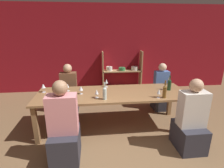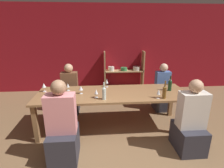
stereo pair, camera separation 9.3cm
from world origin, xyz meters
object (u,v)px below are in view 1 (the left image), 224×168
object	(u,v)px
person_near_a	(190,124)
shelf_unit	(121,76)
wine_bottle_dark	(169,84)
wine_glass_white_c	(68,86)
wine_glass_white_b	(159,92)
person_far_b	(70,95)
wine_glass_red_b	(97,92)
wine_bottle_green	(165,91)
wine_bottle_amber	(105,93)
wine_glass_red_a	(43,86)
person_far_a	(160,92)
person_near_b	(64,133)
wine_glass_white_d	(169,79)
wine_glass_empty_a	(106,81)
wine_glass_white_a	(81,89)
dining_table	(113,96)

from	to	relation	value
person_near_a	shelf_unit	bearing A→B (deg)	102.67
wine_bottle_dark	wine_glass_white_c	bearing A→B (deg)	175.44
wine_glass_white_b	person_far_b	xyz separation A→B (m)	(-1.76, 1.15, -0.44)
shelf_unit	wine_glass_red_b	xyz separation A→B (m)	(-0.86, -2.44, 0.38)
shelf_unit	wine_bottle_dark	world-z (taller)	shelf_unit
wine_bottle_green	wine_bottle_amber	size ratio (longest dim) A/B	1.04
shelf_unit	wine_glass_white_c	bearing A→B (deg)	-125.44
wine_glass_red_b	wine_glass_red_a	bearing A→B (deg)	158.92
wine_bottle_amber	wine_glass_white_c	bearing A→B (deg)	144.10
person_far_a	person_near_b	world-z (taller)	person_near_b
person_far_a	wine_glass_red_b	bearing A→B (deg)	30.93
wine_bottle_amber	person_near_a	size ratio (longest dim) A/B	0.25
shelf_unit	wine_glass_white_d	world-z (taller)	shelf_unit
wine_glass_empty_a	wine_glass_white_a	bearing A→B (deg)	-145.50
wine_glass_white_a	wine_glass_red_a	size ratio (longest dim) A/B	0.90
wine_bottle_amber	wine_glass_white_d	bearing A→B (deg)	25.76
person_near_b	person_far_b	world-z (taller)	person_near_b
wine_bottle_green	wine_bottle_amber	bearing A→B (deg)	177.62
person_near_a	wine_glass_red_a	bearing A→B (deg)	159.19
wine_glass_white_a	person_near_b	distance (m)	0.97
wine_glass_red_a	person_far_b	bearing A→B (deg)	56.90
wine_glass_white_c	wine_glass_red_b	distance (m)	0.71
wine_glass_red_a	wine_bottle_dark	bearing A→B (deg)	-3.26
wine_glass_white_a	wine_glass_white_b	size ratio (longest dim) A/B	0.94
shelf_unit	dining_table	distance (m)	2.29
wine_bottle_dark	wine_glass_white_d	world-z (taller)	wine_bottle_dark
person_far_a	person_far_b	size ratio (longest dim) A/B	0.98
wine_glass_white_a	person_far_a	distance (m)	2.09
wine_glass_white_a	person_near_b	size ratio (longest dim) A/B	0.12
wine_glass_empty_a	wine_bottle_green	bearing A→B (deg)	-35.89
wine_glass_white_a	wine_glass_red_b	bearing A→B (deg)	-37.25
wine_glass_white_b	person_far_b	size ratio (longest dim) A/B	0.14
wine_glass_white_a	wine_glass_white_d	bearing A→B (deg)	11.87
wine_glass_red_a	person_near_b	xyz separation A→B (m)	(0.52, -1.03, -0.42)
person_near_a	person_far_a	distance (m)	1.55
wine_bottle_green	wine_glass_red_b	xyz separation A→B (m)	(-1.23, 0.14, -0.02)
wine_glass_white_a	dining_table	bearing A→B (deg)	-0.37
dining_table	person_far_a	bearing A→B (deg)	29.86
wine_bottle_amber	person_far_a	size ratio (longest dim) A/B	0.27
wine_bottle_amber	person_far_a	world-z (taller)	person_far_a
person_near_a	person_far_b	size ratio (longest dim) A/B	1.03
wine_bottle_dark	person_near_b	size ratio (longest dim) A/B	0.24
wine_bottle_dark	wine_glass_white_c	distance (m)	2.07
wine_glass_white_b	wine_glass_red_b	size ratio (longest dim) A/B	1.06
shelf_unit	dining_table	xyz separation A→B (m)	(-0.54, -2.22, 0.20)
dining_table	wine_glass_empty_a	world-z (taller)	wine_glass_empty_a
wine_glass_white_b	person_near_a	bearing A→B (deg)	-47.61
shelf_unit	wine_glass_white_a	xyz separation A→B (m)	(-1.16, -2.21, 0.38)
wine_glass_red_a	person_far_a	size ratio (longest dim) A/B	0.15
wine_bottle_dark	wine_glass_white_b	world-z (taller)	wine_bottle_dark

